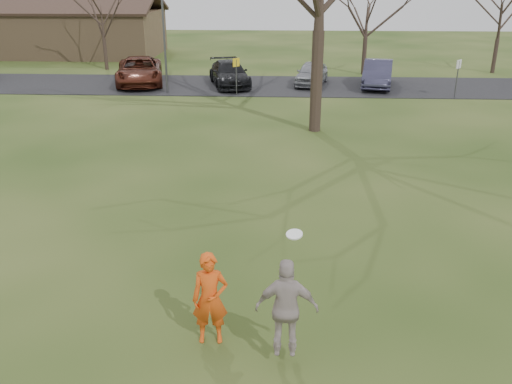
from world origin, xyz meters
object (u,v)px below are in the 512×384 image
player_defender (210,299)px  car_4 (312,73)px  car_3 (229,74)px  building (38,31)px  car_5 (378,74)px  lamp_post (163,21)px  car_2 (140,71)px  catching_play (287,308)px

player_defender → car_4: size_ratio=0.44×
car_3 → building: building is taller
building → car_4: bearing=-29.5°
car_5 → car_4: bearing=-176.0°
player_defender → car_3: 24.56m
building → car_5: bearing=-26.5°
car_3 → car_4: bearing=-7.9°
building → lamp_post: bearing=-47.9°
car_3 → lamp_post: size_ratio=0.79×
car_2 → car_3: (5.53, -0.22, -0.09)m
car_2 → catching_play: bearing=-83.1°
car_3 → lamp_post: bearing=-160.5°
player_defender → car_3: (-2.02, 24.47, -0.14)m
car_3 → catching_play: (3.40, -25.06, 0.38)m
lamp_post → car_2: bearing=131.3°
car_2 → building: size_ratio=0.28×
car_3 → catching_play: 25.29m
car_5 → lamp_post: size_ratio=0.75×
player_defender → building: size_ratio=0.09×
player_defender → lamp_post: size_ratio=0.29×
car_5 → building: 29.32m
car_4 → catching_play: (-1.58, -25.65, 0.41)m
player_defender → car_5: player_defender is taller
building → catching_play: bearing=-61.6°
car_3 → lamp_post: lamp_post is taller
car_2 → catching_play: size_ratio=2.53×
car_4 → lamp_post: 9.37m
car_4 → car_5: 3.93m
car_2 → building: 17.60m
player_defender → car_3: bearing=89.5°
player_defender → building: (-19.36, 37.70, 1.03)m
car_2 → lamp_post: size_ratio=0.93×
car_5 → catching_play: catching_play is taller
car_4 → car_5: size_ratio=0.86×
catching_play → building: 43.55m
car_4 → lamp_post: (-8.31, -2.86, 3.24)m
player_defender → building: 42.39m
car_3 → car_4: 5.01m
car_5 → catching_play: 25.79m
car_2 → car_5: 14.40m
car_2 → car_4: size_ratio=1.43×
car_5 → building: (-26.21, 13.09, 1.12)m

